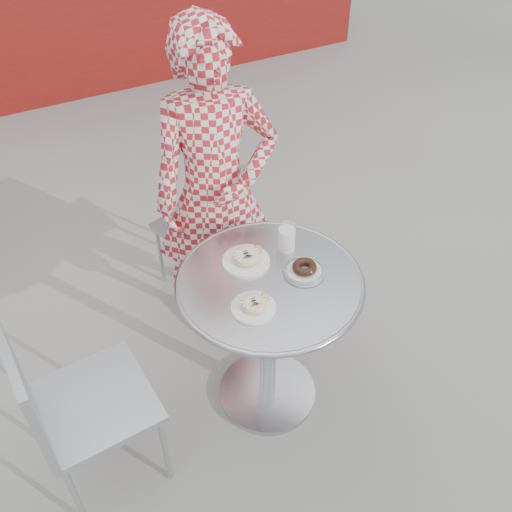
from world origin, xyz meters
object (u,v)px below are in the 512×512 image
bistro_table (269,312)px  plate_far (247,258)px  chair_left (99,431)px  plate_near (254,305)px  plate_checker (304,270)px  milk_cup (287,238)px  seated_person (216,193)px  chair_far (202,251)px

bistro_table → plate_far: plate_far is taller
bistro_table → chair_left: chair_left is taller
plate_far → plate_near: 0.27m
plate_checker → milk_cup: size_ratio=1.40×
milk_cup → plate_near: bearing=-139.5°
plate_checker → milk_cup: (0.01, 0.16, 0.04)m
chair_left → milk_cup: (0.96, 0.14, 0.56)m
plate_near → milk_cup: (0.29, 0.24, 0.04)m
plate_near → plate_checker: bearing=16.5°
seated_person → plate_far: size_ratio=8.25×
bistro_table → plate_checker: plate_checker is taller
chair_left → plate_checker: size_ratio=5.28×
bistro_table → milk_cup: bearing=41.0°
chair_far → seated_person: bearing=73.3°
milk_cup → chair_left: bearing=-171.7°
plate_near → milk_cup: 0.38m
plate_checker → seated_person: bearing=99.6°
chair_far → plate_checker: bearing=81.4°
bistro_table → plate_checker: (0.15, -0.03, 0.21)m
chair_far → chair_left: (-0.86, -0.87, 0.03)m
chair_left → milk_cup: chair_left is taller
seated_person → plate_far: seated_person is taller
seated_person → bistro_table: bearing=-82.6°
plate_far → milk_cup: size_ratio=1.59×
plate_far → milk_cup: milk_cup is taller
bistro_table → seated_person: bearing=86.0°
chair_left → plate_checker: (0.95, -0.02, 0.51)m
bistro_table → seated_person: seated_person is taller
plate_checker → bistro_table: bearing=170.2°
plate_near → chair_left: bearing=171.3°
bistro_table → milk_cup: (0.16, 0.14, 0.25)m
chair_far → plate_far: plate_far is taller
seated_person → plate_far: (-0.07, -0.46, -0.02)m
milk_cup → bistro_table: bearing=-139.0°
chair_far → seated_person: size_ratio=0.50×
seated_person → plate_near: 0.73m
seated_person → plate_checker: size_ratio=9.35×
chair_far → plate_checker: (0.10, -0.89, 0.55)m
plate_far → milk_cup: (0.19, -0.01, 0.04)m
chair_far → plate_near: (-0.18, -0.98, 0.55)m
chair_left → plate_far: bearing=-83.1°
chair_left → seated_person: bearing=-58.3°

